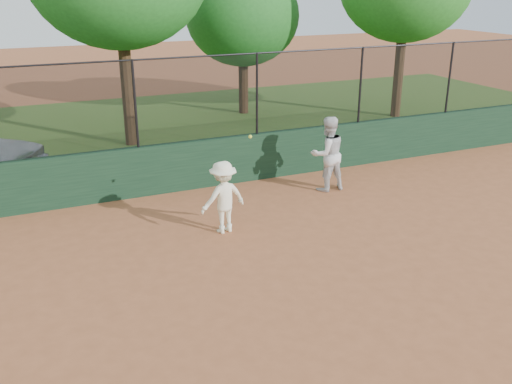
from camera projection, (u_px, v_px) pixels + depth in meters
name	position (u px, v px, depth m)	size (l,w,h in m)	color
ground	(266.00, 320.00, 8.65)	(80.00, 80.00, 0.00)	#A85B36
back_wall	(161.00, 169.00, 13.58)	(26.00, 0.20, 1.20)	#193721
grass_strip	(115.00, 134.00, 18.92)	(36.00, 12.00, 0.01)	#2F4F18
player_second	(327.00, 154.00, 13.67)	(0.88, 0.69, 1.82)	silver
player_main	(223.00, 197.00, 11.42)	(1.04, 0.74, 2.08)	white
fence_assembly	(156.00, 101.00, 12.99)	(26.00, 0.06, 2.00)	black
tree_3	(243.00, 16.00, 20.68)	(4.18, 3.80, 5.39)	#392413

